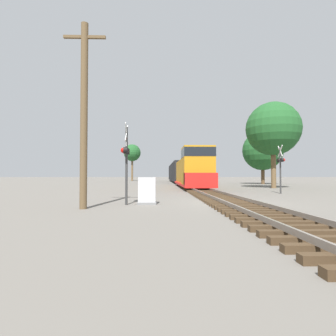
{
  "coord_description": "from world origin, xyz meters",
  "views": [
    {
      "loc": [
        -3.53,
        -13.47,
        1.42
      ],
      "look_at": [
        -3.0,
        5.14,
        1.94
      ],
      "focal_mm": 28.0,
      "sensor_mm": 36.0,
      "label": 1
    }
  ],
  "objects_px": {
    "relay_cabinet": "(147,191)",
    "utility_pole": "(84,113)",
    "freight_train": "(181,172)",
    "tree_far_right": "(273,129)",
    "crossing_signal_near": "(126,155)",
    "crossing_signal_far": "(281,164)",
    "tree_deep_background": "(132,153)",
    "tree_mid_background": "(263,151)"
  },
  "relations": [
    {
      "from": "relay_cabinet",
      "to": "tree_far_right",
      "type": "height_order",
      "value": "tree_far_right"
    },
    {
      "from": "crossing_signal_near",
      "to": "crossing_signal_far",
      "type": "relative_size",
      "value": 1.04
    },
    {
      "from": "freight_train",
      "to": "utility_pole",
      "type": "bearing_deg",
      "value": -101.02
    },
    {
      "from": "tree_mid_background",
      "to": "tree_far_right",
      "type": "bearing_deg",
      "value": -107.03
    },
    {
      "from": "crossing_signal_near",
      "to": "tree_deep_background",
      "type": "height_order",
      "value": "tree_deep_background"
    },
    {
      "from": "tree_far_right",
      "to": "tree_deep_background",
      "type": "xyz_separation_m",
      "value": [
        -19.77,
        38.64,
        0.56
      ]
    },
    {
      "from": "tree_far_right",
      "to": "tree_deep_background",
      "type": "bearing_deg",
      "value": 117.09
    },
    {
      "from": "freight_train",
      "to": "utility_pole",
      "type": "height_order",
      "value": "utility_pole"
    },
    {
      "from": "freight_train",
      "to": "relay_cabinet",
      "type": "relative_size",
      "value": 36.1
    },
    {
      "from": "freight_train",
      "to": "crossing_signal_near",
      "type": "bearing_deg",
      "value": -98.86
    },
    {
      "from": "freight_train",
      "to": "tree_deep_background",
      "type": "bearing_deg",
      "value": 117.16
    },
    {
      "from": "crossing_signal_near",
      "to": "utility_pole",
      "type": "height_order",
      "value": "utility_pole"
    },
    {
      "from": "crossing_signal_near",
      "to": "tree_mid_background",
      "type": "xyz_separation_m",
      "value": [
        18.3,
        29.34,
        3.03
      ]
    },
    {
      "from": "utility_pole",
      "to": "tree_deep_background",
      "type": "height_order",
      "value": "tree_deep_background"
    },
    {
      "from": "utility_pole",
      "to": "tree_mid_background",
      "type": "relative_size",
      "value": 0.92
    },
    {
      "from": "tree_deep_background",
      "to": "tree_far_right",
      "type": "bearing_deg",
      "value": -62.91
    },
    {
      "from": "crossing_signal_near",
      "to": "freight_train",
      "type": "bearing_deg",
      "value": 171.39
    },
    {
      "from": "relay_cabinet",
      "to": "tree_deep_background",
      "type": "distance_m",
      "value": 55.12
    },
    {
      "from": "relay_cabinet",
      "to": "tree_deep_background",
      "type": "xyz_separation_m",
      "value": [
        -6.62,
        54.34,
        6.47
      ]
    },
    {
      "from": "tree_far_right",
      "to": "utility_pole",
      "type": "bearing_deg",
      "value": -132.26
    },
    {
      "from": "crossing_signal_near",
      "to": "relay_cabinet",
      "type": "height_order",
      "value": "crossing_signal_near"
    },
    {
      "from": "freight_train",
      "to": "crossing_signal_far",
      "type": "height_order",
      "value": "freight_train"
    },
    {
      "from": "tree_far_right",
      "to": "crossing_signal_near",
      "type": "bearing_deg",
      "value": -131.77
    },
    {
      "from": "tree_deep_background",
      "to": "crossing_signal_far",
      "type": "bearing_deg",
      "value": -70.54
    },
    {
      "from": "freight_train",
      "to": "tree_far_right",
      "type": "distance_m",
      "value": 20.26
    },
    {
      "from": "freight_train",
      "to": "relay_cabinet",
      "type": "distance_m",
      "value": 33.55
    },
    {
      "from": "crossing_signal_near",
      "to": "crossing_signal_far",
      "type": "distance_m",
      "value": 13.29
    },
    {
      "from": "crossing_signal_far",
      "to": "utility_pole",
      "type": "relative_size",
      "value": 0.47
    },
    {
      "from": "crossing_signal_near",
      "to": "tree_deep_background",
      "type": "distance_m",
      "value": 54.99
    },
    {
      "from": "freight_train",
      "to": "tree_far_right",
      "type": "relative_size",
      "value": 5.01
    },
    {
      "from": "relay_cabinet",
      "to": "tree_far_right",
      "type": "xyz_separation_m",
      "value": [
        13.14,
        15.69,
        5.91
      ]
    },
    {
      "from": "freight_train",
      "to": "relay_cabinet",
      "type": "xyz_separation_m",
      "value": [
        -4.19,
        -33.26,
        -1.27
      ]
    },
    {
      "from": "crossing_signal_near",
      "to": "tree_far_right",
      "type": "bearing_deg",
      "value": 138.47
    },
    {
      "from": "relay_cabinet",
      "to": "tree_deep_background",
      "type": "height_order",
      "value": "tree_deep_background"
    },
    {
      "from": "relay_cabinet",
      "to": "utility_pole",
      "type": "bearing_deg",
      "value": -147.69
    },
    {
      "from": "crossing_signal_near",
      "to": "tree_deep_background",
      "type": "xyz_separation_m",
      "value": [
        -5.6,
        54.5,
        4.71
      ]
    },
    {
      "from": "freight_train",
      "to": "tree_deep_background",
      "type": "relative_size",
      "value": 5.11
    },
    {
      "from": "tree_far_right",
      "to": "relay_cabinet",
      "type": "bearing_deg",
      "value": -129.95
    },
    {
      "from": "freight_train",
      "to": "relay_cabinet",
      "type": "bearing_deg",
      "value": -97.18
    },
    {
      "from": "crossing_signal_far",
      "to": "tree_far_right",
      "type": "distance_m",
      "value": 9.96
    },
    {
      "from": "freight_train",
      "to": "tree_deep_background",
      "type": "distance_m",
      "value": 24.25
    },
    {
      "from": "crossing_signal_far",
      "to": "tree_far_right",
      "type": "bearing_deg",
      "value": -16.04
    }
  ]
}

